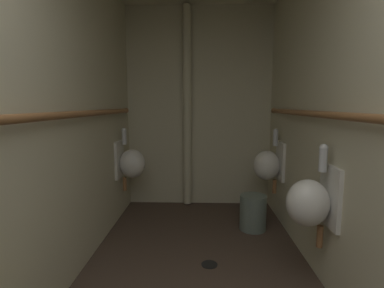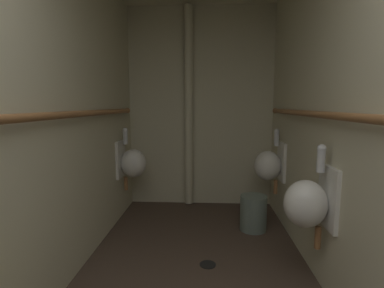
{
  "view_description": "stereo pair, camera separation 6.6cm",
  "coord_description": "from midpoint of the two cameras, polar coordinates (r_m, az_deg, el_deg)",
  "views": [
    {
      "loc": [
        0.02,
        -0.2,
        1.36
      ],
      "look_at": [
        -0.07,
        2.75,
        0.96
      ],
      "focal_mm": 27.05,
      "sensor_mm": 36.0,
      "label": 1
    },
    {
      "loc": [
        0.09,
        -0.2,
        1.36
      ],
      "look_at": [
        -0.07,
        2.75,
        0.96
      ],
      "focal_mm": 27.05,
      "sensor_mm": 36.0,
      "label": 2
    }
  ],
  "objects": [
    {
      "name": "wall_left",
      "position": [
        2.3,
        -25.45,
        5.89
      ],
      "size": [
        0.06,
        3.81,
        2.63
      ],
      "primitive_type": "cube",
      "color": "beige",
      "rests_on": "ground"
    },
    {
      "name": "urinal_left_mid",
      "position": [
        3.53,
        -12.54,
        -3.59
      ],
      "size": [
        0.32,
        0.3,
        0.76
      ],
      "color": "silver"
    },
    {
      "name": "wall_right",
      "position": [
        2.25,
        26.34,
        5.81
      ],
      "size": [
        0.06,
        3.81,
        2.63
      ],
      "primitive_type": "cube",
      "color": "beige",
      "rests_on": "ground"
    },
    {
      "name": "urinal_right_mid",
      "position": [
        2.25,
        21.59,
        -10.48
      ],
      "size": [
        0.32,
        0.3,
        0.76
      ],
      "color": "silver"
    },
    {
      "name": "supply_pipe_right",
      "position": [
        2.18,
        24.47,
        5.23
      ],
      "size": [
        0.06,
        3.03,
        0.06
      ],
      "color": "#936038"
    },
    {
      "name": "waste_bin",
      "position": [
        3.31,
        11.34,
        -13.08
      ],
      "size": [
        0.29,
        0.29,
        0.38
      ],
      "primitive_type": "cylinder",
      "color": "slate",
      "rests_on": "ground"
    },
    {
      "name": "wall_back",
      "position": [
        3.92,
        0.91,
        7.09
      ],
      "size": [
        2.03,
        0.06,
        2.63
      ],
      "primitive_type": "cube",
      "color": "beige",
      "rests_on": "ground"
    },
    {
      "name": "floor_drain",
      "position": [
        2.68,
        2.69,
        -22.58
      ],
      "size": [
        0.14,
        0.14,
        0.01
      ],
      "primitive_type": "cylinder",
      "color": "black",
      "rests_on": "ground"
    },
    {
      "name": "standpipe_back_wall",
      "position": [
        3.82,
        -1.44,
        7.07
      ],
      "size": [
        0.11,
        0.11,
        2.58
      ],
      "primitive_type": "cylinder",
      "color": "beige",
      "rests_on": "ground"
    },
    {
      "name": "urinal_right_far",
      "position": [
        3.45,
        14.33,
        -3.91
      ],
      "size": [
        0.32,
        0.3,
        0.76
      ],
      "color": "silver"
    },
    {
      "name": "supply_pipe_left",
      "position": [
        2.25,
        -23.44,
        5.34
      ],
      "size": [
        0.06,
        3.09,
        0.06
      ],
      "color": "#936038"
    }
  ]
}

